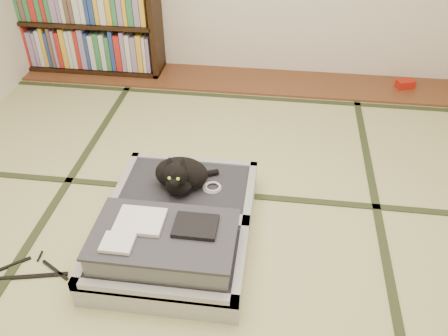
# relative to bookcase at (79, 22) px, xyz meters

# --- Properties ---
(floor) EXTENTS (4.50, 4.50, 0.00)m
(floor) POSITION_rel_bookcase_xyz_m (1.49, -2.07, -0.45)
(floor) COLOR #CBC987
(floor) RESTS_ON ground
(wood_strip) EXTENTS (4.00, 0.50, 0.02)m
(wood_strip) POSITION_rel_bookcase_xyz_m (1.49, -0.07, -0.44)
(wood_strip) COLOR brown
(wood_strip) RESTS_ON ground
(red_item) EXTENTS (0.17, 0.13, 0.07)m
(red_item) POSITION_rel_bookcase_xyz_m (2.92, -0.04, -0.40)
(red_item) COLOR #AC180D
(red_item) RESTS_ON wood_strip
(tatami_borders) EXTENTS (4.00, 4.50, 0.01)m
(tatami_borders) POSITION_rel_bookcase_xyz_m (1.49, -1.57, -0.45)
(tatami_borders) COLOR #2D381E
(tatami_borders) RESTS_ON ground
(bookcase) EXTENTS (1.45, 0.33, 0.93)m
(bookcase) POSITION_rel_bookcase_xyz_m (0.00, 0.00, 0.00)
(bookcase) COLOR black
(bookcase) RESTS_ON wood_strip
(suitcase) EXTENTS (0.82, 1.10, 0.32)m
(suitcase) POSITION_rel_bookcase_xyz_m (1.32, -2.13, -0.34)
(suitcase) COLOR #BABABF
(suitcase) RESTS_ON floor
(cat) EXTENTS (0.37, 0.37, 0.29)m
(cat) POSITION_rel_bookcase_xyz_m (1.30, -1.84, -0.18)
(cat) COLOR black
(cat) RESTS_ON suitcase
(cable_coil) EXTENTS (0.11, 0.11, 0.03)m
(cable_coil) POSITION_rel_bookcase_xyz_m (1.48, -1.81, -0.28)
(cable_coil) COLOR white
(cable_coil) RESTS_ON suitcase
(hanger) EXTENTS (0.43, 0.24, 0.01)m
(hanger) POSITION_rel_bookcase_xyz_m (0.60, -2.45, -0.44)
(hanger) COLOR black
(hanger) RESTS_ON floor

